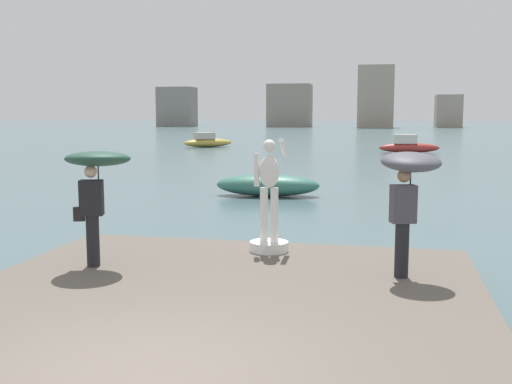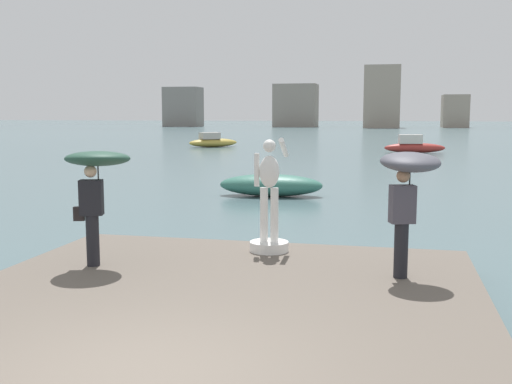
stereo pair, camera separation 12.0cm
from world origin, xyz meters
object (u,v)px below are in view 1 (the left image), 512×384
(statue_white_figure, at_px, (269,210))
(boat_near, at_px, (268,185))
(boat_mid, at_px, (207,142))
(boat_far, at_px, (408,146))
(onlooker_right, at_px, (409,179))
(onlooker_left, at_px, (96,173))

(statue_white_figure, relative_size, boat_near, 0.56)
(boat_mid, xyz_separation_m, boat_far, (17.27, -4.50, 0.02))
(boat_near, distance_m, boat_mid, 32.95)
(onlooker_right, bearing_deg, boat_far, 88.10)
(onlooker_right, xyz_separation_m, boat_near, (-4.55, 11.89, -1.56))
(statue_white_figure, relative_size, boat_far, 0.46)
(statue_white_figure, bearing_deg, boat_far, 84.21)
(onlooker_right, height_order, boat_far, onlooker_right)
(boat_mid, bearing_deg, onlooker_left, -75.86)
(onlooker_left, height_order, boat_near, onlooker_left)
(onlooker_left, xyz_separation_m, boat_far, (6.40, 38.66, -1.47))
(onlooker_right, distance_m, boat_near, 12.83)
(boat_mid, bearing_deg, boat_near, -69.67)
(boat_far, bearing_deg, boat_near, -102.43)
(statue_white_figure, xyz_separation_m, onlooker_left, (-2.65, -1.70, 0.81))
(onlooker_left, xyz_separation_m, onlooker_right, (5.13, 0.36, -0.03))
(boat_near, xyz_separation_m, boat_mid, (-11.45, 30.90, 0.09))
(boat_near, bearing_deg, onlooker_right, -69.06)
(boat_near, bearing_deg, statue_white_figure, -78.91)
(onlooker_left, height_order, boat_mid, onlooker_left)
(onlooker_left, relative_size, boat_far, 0.43)
(statue_white_figure, bearing_deg, boat_mid, 108.06)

